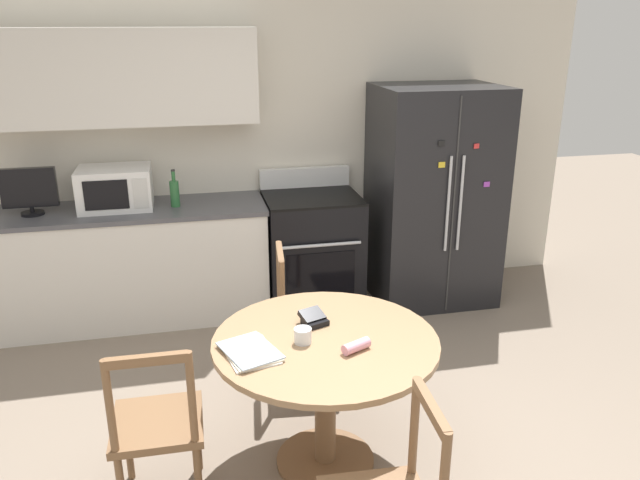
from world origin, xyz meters
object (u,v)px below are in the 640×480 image
object	(u,v)px
countertop_tv	(29,190)
candle_glass	(303,336)
dining_chair_far	(306,318)
wallet	(313,319)
refrigerator	(433,196)
dining_chair_left	(157,426)
counter_bottle	(175,193)
oven_range	(312,249)
microwave	(115,188)

from	to	relation	value
countertop_tv	candle_glass	world-z (taller)	countertop_tv
dining_chair_far	wallet	xyz separation A→B (m)	(-0.09, -0.66, 0.33)
dining_chair_far	wallet	size ratio (longest dim) A/B	5.62
refrigerator	dining_chair_far	size ratio (longest dim) A/B	1.95
refrigerator	dining_chair_left	xyz separation A→B (m)	(-2.17, -2.01, -0.44)
countertop_tv	dining_chair_far	bearing A→B (deg)	-32.67
counter_bottle	countertop_tv	bearing A→B (deg)	179.58
refrigerator	candle_glass	bearing A→B (deg)	-127.30
counter_bottle	dining_chair_left	xyz separation A→B (m)	(-0.13, -2.08, -0.57)
oven_range	dining_chair_far	world-z (taller)	oven_range
microwave	dining_chair_far	xyz separation A→B (m)	(1.20, -1.19, -0.62)
dining_chair_left	dining_chair_far	bearing A→B (deg)	47.11
oven_range	microwave	size ratio (longest dim) A/B	2.06
countertop_tv	dining_chair_far	world-z (taller)	countertop_tv
candle_glass	wallet	xyz separation A→B (m)	(0.09, 0.18, -0.01)
dining_chair_left	candle_glass	xyz separation A→B (m)	(0.72, 0.10, 0.34)
refrigerator	dining_chair_left	distance (m)	2.99
microwave	candle_glass	xyz separation A→B (m)	(1.02, -2.04, -0.28)
microwave	counter_bottle	size ratio (longest dim) A/B	1.86
oven_range	candle_glass	world-z (taller)	oven_range
refrigerator	dining_chair_far	world-z (taller)	refrigerator
counter_bottle	dining_chair_far	bearing A→B (deg)	-55.71
dining_chair_left	dining_chair_far	distance (m)	1.30
microwave	countertop_tv	world-z (taller)	countertop_tv
dining_chair_left	dining_chair_far	size ratio (longest dim) A/B	1.00
candle_glass	refrigerator	bearing A→B (deg)	52.70
wallet	dining_chair_left	bearing A→B (deg)	-160.98
refrigerator	microwave	world-z (taller)	refrigerator
dining_chair_far	candle_glass	xyz separation A→B (m)	(-0.19, -0.85, 0.34)
oven_range	countertop_tv	distance (m)	2.15
microwave	wallet	xyz separation A→B (m)	(1.11, -1.86, -0.29)
microwave	refrigerator	bearing A→B (deg)	-2.96
refrigerator	counter_bottle	bearing A→B (deg)	178.06
candle_glass	counter_bottle	bearing A→B (deg)	106.56
counter_bottle	dining_chair_far	xyz separation A→B (m)	(0.77, -1.14, -0.57)
dining_chair_left	refrigerator	bearing A→B (deg)	43.63
oven_range	counter_bottle	xyz separation A→B (m)	(-1.05, 0.00, 0.54)
refrigerator	counter_bottle	distance (m)	2.05
refrigerator	countertop_tv	xyz separation A→B (m)	(-3.06, 0.08, 0.21)
countertop_tv	wallet	xyz separation A→B (m)	(1.69, -1.81, -0.32)
countertop_tv	counter_bottle	xyz separation A→B (m)	(1.01, -0.01, -0.08)
countertop_tv	counter_bottle	world-z (taller)	countertop_tv
oven_range	dining_chair_left	distance (m)	2.39
wallet	candle_glass	bearing A→B (deg)	-116.62
counter_bottle	dining_chair_far	distance (m)	1.49
microwave	dining_chair_far	world-z (taller)	microwave
microwave	oven_range	bearing A→B (deg)	-2.33
refrigerator	countertop_tv	size ratio (longest dim) A/B	4.61
microwave	candle_glass	distance (m)	2.30
oven_range	wallet	bearing A→B (deg)	-101.58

